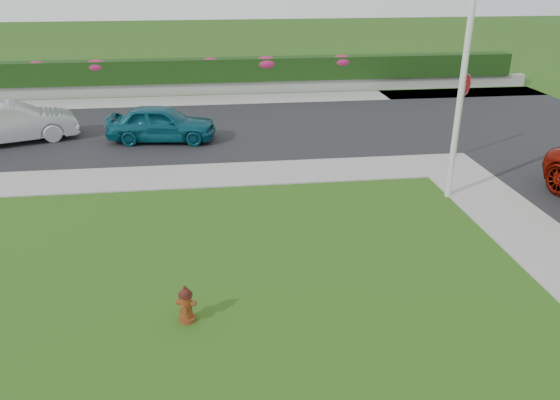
{
  "coord_description": "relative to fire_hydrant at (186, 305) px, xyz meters",
  "views": [
    {
      "loc": [
        -0.37,
        -6.68,
        5.93
      ],
      "look_at": [
        1.08,
        4.83,
        0.9
      ],
      "focal_mm": 35.0,
      "sensor_mm": 36.0,
      "label": 1
    }
  ],
  "objects": [
    {
      "name": "ground",
      "position": [
        1.02,
        -1.65,
        -0.34
      ],
      "size": [
        120.0,
        120.0,
        0.0
      ],
      "primitive_type": "plane",
      "color": "black",
      "rests_on": "ground"
    },
    {
      "name": "street_far",
      "position": [
        -3.98,
        12.35,
        -0.32
      ],
      "size": [
        26.0,
        8.0,
        0.04
      ],
      "primitive_type": "cube",
      "color": "black",
      "rests_on": "ground"
    },
    {
      "name": "sidewalk_far",
      "position": [
        -4.98,
        7.35,
        -0.32
      ],
      "size": [
        24.0,
        2.0,
        0.04
      ],
      "primitive_type": "cube",
      "color": "gray",
      "rests_on": "ground"
    },
    {
      "name": "curb_corner",
      "position": [
        8.02,
        7.35,
        -0.32
      ],
      "size": [
        2.0,
        2.0,
        0.04
      ],
      "primitive_type": "cube",
      "color": "gray",
      "rests_on": "ground"
    },
    {
      "name": "sidewalk_beyond",
      "position": [
        0.02,
        17.35,
        -0.32
      ],
      "size": [
        34.0,
        2.0,
        0.04
      ],
      "primitive_type": "cube",
      "color": "gray",
      "rests_on": "ground"
    },
    {
      "name": "retaining_wall",
      "position": [
        0.02,
        18.85,
        -0.04
      ],
      "size": [
        34.0,
        0.4,
        0.6
      ],
      "primitive_type": "cube",
      "color": "gray",
      "rests_on": "ground"
    },
    {
      "name": "hedge",
      "position": [
        0.02,
        18.95,
        0.81
      ],
      "size": [
        32.0,
        0.9,
        1.1
      ],
      "primitive_type": "cube",
      "color": "black",
      "rests_on": "retaining_wall"
    },
    {
      "name": "fire_hydrant",
      "position": [
        0.0,
        0.0,
        0.0
      ],
      "size": [
        0.37,
        0.35,
        0.72
      ],
      "rotation": [
        0.0,
        0.0,
        -0.28
      ],
      "color": "#531E0D",
      "rests_on": "ground"
    },
    {
      "name": "sedan_teal",
      "position": [
        -1.19,
        11.05,
        0.35
      ],
      "size": [
        3.98,
        2.0,
        1.3
      ],
      "primitive_type": "imported",
      "rotation": [
        0.0,
        0.0,
        1.44
      ],
      "color": "#0C4C5E",
      "rests_on": "street_far"
    },
    {
      "name": "sedan_silver",
      "position": [
        -6.45,
        11.56,
        0.41
      ],
      "size": [
        4.58,
        2.86,
        1.43
      ],
      "primitive_type": "imported",
      "rotation": [
        0.0,
        0.0,
        1.91
      ],
      "color": "#B6B9BE",
      "rests_on": "street_far"
    },
    {
      "name": "utility_pole",
      "position": [
        7.01,
        4.93,
        2.58
      ],
      "size": [
        0.16,
        0.16,
        5.84
      ],
      "primitive_type": "cylinder",
      "color": "silver",
      "rests_on": "ground"
    },
    {
      "name": "stop_sign",
      "position": [
        8.63,
        8.09,
        1.75
      ],
      "size": [
        0.61,
        0.47,
        2.78
      ],
      "rotation": [
        0.0,
        0.0,
        0.26
      ],
      "color": "slate",
      "rests_on": "ground"
    },
    {
      "name": "flower_clump_b",
      "position": [
        -7.45,
        18.85,
        1.16
      ],
      "size": [
        1.01,
        0.65,
        0.51
      ],
      "primitive_type": "ellipsoid",
      "color": "#C02163",
      "rests_on": "hedge"
    },
    {
      "name": "flower_clump_c",
      "position": [
        -4.74,
        18.85,
        1.12
      ],
      "size": [
        1.24,
        0.8,
        0.62
      ],
      "primitive_type": "ellipsoid",
      "color": "#C02163",
      "rests_on": "hedge"
    },
    {
      "name": "flower_clump_d",
      "position": [
        0.66,
        18.85,
        1.15
      ],
      "size": [
        1.06,
        0.68,
        0.53
      ],
      "primitive_type": "ellipsoid",
      "color": "#C02163",
      "rests_on": "hedge"
    },
    {
      "name": "flower_clump_e",
      "position": [
        3.38,
        18.85,
        1.09
      ],
      "size": [
        1.34,
        0.86,
        0.67
      ],
      "primitive_type": "ellipsoid",
      "color": "#C02163",
      "rests_on": "hedge"
    },
    {
      "name": "flower_clump_f",
      "position": [
        7.17,
        18.85,
        1.11
      ],
      "size": [
        1.27,
        0.82,
        0.64
      ],
      "primitive_type": "ellipsoid",
      "color": "#C02163",
      "rests_on": "hedge"
    }
  ]
}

